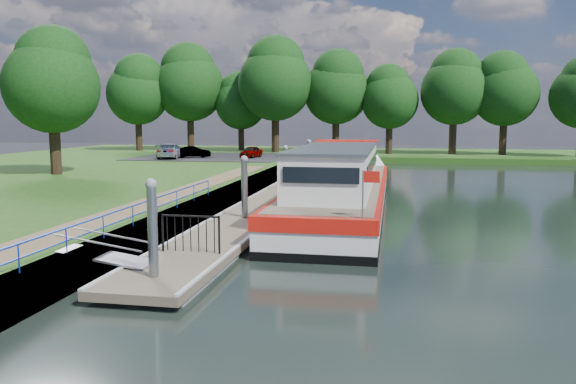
% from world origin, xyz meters
% --- Properties ---
extents(ground, '(160.00, 160.00, 0.00)m').
position_xyz_m(ground, '(0.00, 0.00, 0.00)').
color(ground, black).
rests_on(ground, ground).
extents(bank_edge, '(1.10, 90.00, 0.78)m').
position_xyz_m(bank_edge, '(-2.55, 15.00, 0.39)').
color(bank_edge, '#473D2D').
rests_on(bank_edge, ground).
extents(far_bank, '(60.00, 18.00, 0.60)m').
position_xyz_m(far_bank, '(12.00, 52.00, 0.30)').
color(far_bank, '#204413').
rests_on(far_bank, ground).
extents(footpath, '(1.60, 40.00, 0.05)m').
position_xyz_m(footpath, '(-4.40, 8.00, 0.80)').
color(footpath, brown).
rests_on(footpath, riverbank).
extents(carpark, '(14.00, 12.00, 0.06)m').
position_xyz_m(carpark, '(-11.00, 38.00, 0.81)').
color(carpark, black).
rests_on(carpark, riverbank).
extents(blue_fence, '(0.04, 18.04, 0.72)m').
position_xyz_m(blue_fence, '(-2.75, 3.00, 1.31)').
color(blue_fence, '#0C2DBF').
rests_on(blue_fence, riverbank).
extents(pontoon, '(2.50, 30.00, 0.56)m').
position_xyz_m(pontoon, '(0.00, 13.00, 0.18)').
color(pontoon, brown).
rests_on(pontoon, ground).
extents(mooring_piles, '(0.30, 27.30, 3.55)m').
position_xyz_m(mooring_piles, '(0.00, 13.00, 1.28)').
color(mooring_piles, gray).
rests_on(mooring_piles, ground).
extents(gangway, '(2.58, 1.00, 0.92)m').
position_xyz_m(gangway, '(-1.85, 0.50, 0.63)').
color(gangway, '#A5A8AD').
rests_on(gangway, ground).
extents(gate_panel, '(1.85, 0.05, 1.15)m').
position_xyz_m(gate_panel, '(-0.00, 2.20, 1.15)').
color(gate_panel, black).
rests_on(gate_panel, ground).
extents(barge, '(4.36, 21.15, 4.78)m').
position_xyz_m(barge, '(3.60, 13.44, 1.09)').
color(barge, black).
rests_on(barge, ground).
extents(horizon_trees, '(54.38, 10.03, 12.87)m').
position_xyz_m(horizon_trees, '(-1.61, 48.68, 7.95)').
color(horizon_trees, '#332316').
rests_on(horizon_trees, ground).
extents(bank_tree_a, '(6.12, 6.12, 9.72)m').
position_xyz_m(bank_tree_a, '(-15.99, 20.08, 7.02)').
color(bank_tree_a, '#332316').
rests_on(bank_tree_a, riverbank).
extents(car_a, '(1.73, 3.26, 1.06)m').
position_xyz_m(car_a, '(-7.05, 37.15, 1.36)').
color(car_a, '#999999').
rests_on(car_a, carpark).
extents(car_b, '(3.39, 1.89, 1.06)m').
position_xyz_m(car_b, '(-12.29, 35.95, 1.36)').
color(car_b, '#999999').
rests_on(car_b, carpark).
extents(car_c, '(2.58, 4.85, 1.34)m').
position_xyz_m(car_c, '(-14.11, 34.98, 1.50)').
color(car_c, '#999999').
rests_on(car_c, carpark).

